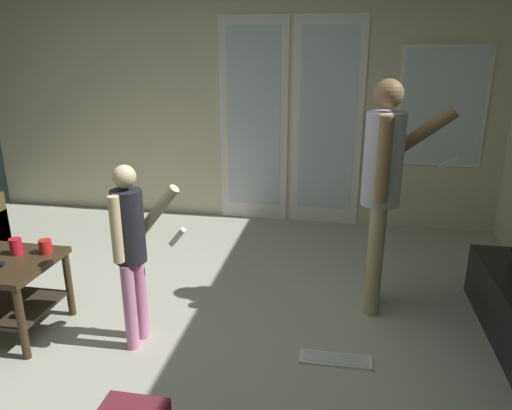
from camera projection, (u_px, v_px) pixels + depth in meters
The scene contains 7 objects.
ground_plane at pixel (140, 351), 3.02m from camera, with size 5.70×5.31×0.02m, color #ACAC9C.
wall_back_with_doors at pixel (241, 90), 5.01m from camera, with size 5.70×0.09×2.90m.
person_adult at pixel (384, 179), 3.20m from camera, with size 0.64×0.44×1.64m.
person_child at pixel (131, 241), 2.87m from camera, with size 0.42×0.32×1.18m.
loose_keyboard at pixel (335, 360), 2.90m from camera, with size 0.44×0.14×0.02m.
cup_near_edge at pixel (16, 246), 3.14m from camera, with size 0.08×0.08×0.11m, color red.
cup_by_laptop at pixel (45, 246), 3.16m from camera, with size 0.08×0.08×0.09m, color red.
Camera 1 is at (1.19, -2.40, 1.81)m, focal length 33.34 mm.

